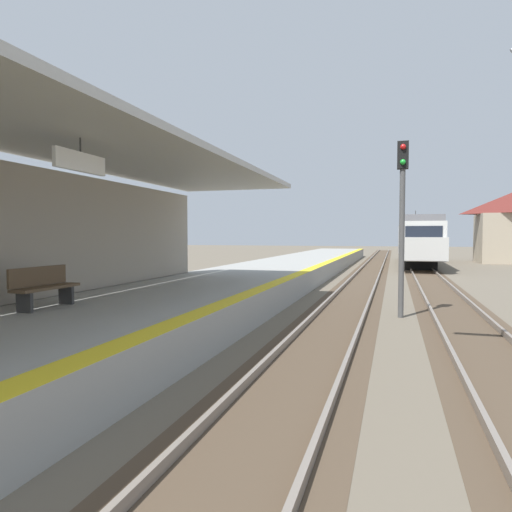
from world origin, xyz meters
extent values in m
cube|color=#999993|center=(-2.50, 16.00, 0.45)|extent=(5.00, 80.00, 0.90)
cube|color=yellow|center=(-0.25, 16.00, 0.90)|extent=(0.50, 80.00, 0.01)
cube|color=white|center=(-2.20, 8.56, 3.82)|extent=(0.08, 1.40, 0.36)
cylinder|color=#333333|center=(-2.20, 8.56, 4.14)|extent=(0.03, 0.03, 0.27)
cube|color=#4C3D2D|center=(1.90, 20.00, 0.00)|extent=(2.34, 120.00, 0.01)
cube|color=slate|center=(1.18, 20.00, 0.08)|extent=(0.08, 120.00, 0.15)
cube|color=slate|center=(2.62, 20.00, 0.08)|extent=(0.08, 120.00, 0.15)
cube|color=#4C3D2D|center=(5.30, 20.00, 0.00)|extent=(2.34, 120.00, 0.01)
cube|color=slate|center=(4.58, 20.00, 0.08)|extent=(0.08, 120.00, 0.15)
cube|color=slate|center=(6.02, 20.00, 0.08)|extent=(0.08, 120.00, 0.15)
cube|color=silver|center=(5.30, 42.15, 2.07)|extent=(2.90, 18.00, 2.70)
cube|color=slate|center=(5.30, 42.15, 3.64)|extent=(2.67, 18.00, 0.44)
cube|color=black|center=(5.30, 33.13, 2.48)|extent=(2.32, 0.06, 1.21)
cube|color=silver|center=(5.30, 32.35, 1.60)|extent=(2.78, 1.60, 1.49)
cube|color=black|center=(6.76, 42.15, 2.48)|extent=(0.04, 15.84, 0.86)
cylinder|color=#333333|center=(5.30, 45.75, 4.31)|extent=(0.06, 0.06, 0.90)
cube|color=black|center=(5.30, 36.30, 0.36)|extent=(2.17, 2.20, 0.72)
cube|color=black|center=(5.30, 48.00, 0.36)|extent=(2.17, 2.20, 0.72)
cylinder|color=#4C4C4C|center=(3.66, 15.42, 2.20)|extent=(0.16, 0.16, 4.40)
cube|color=black|center=(3.66, 15.42, 4.80)|extent=(0.32, 0.24, 0.80)
sphere|color=red|center=(3.66, 15.28, 5.02)|extent=(0.16, 0.16, 0.16)
sphere|color=green|center=(3.66, 15.28, 4.58)|extent=(0.16, 0.16, 0.16)
cube|color=brown|center=(-3.59, 9.17, 1.34)|extent=(0.44, 1.60, 0.06)
cube|color=brown|center=(-3.79, 9.17, 1.58)|extent=(0.06, 1.60, 0.40)
cube|color=#333333|center=(-3.59, 8.57, 1.12)|extent=(0.36, 0.08, 0.44)
cube|color=#333333|center=(-3.59, 9.77, 1.12)|extent=(0.36, 0.08, 0.44)
camera|label=1|loc=(3.44, 1.35, 2.44)|focal=31.78mm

